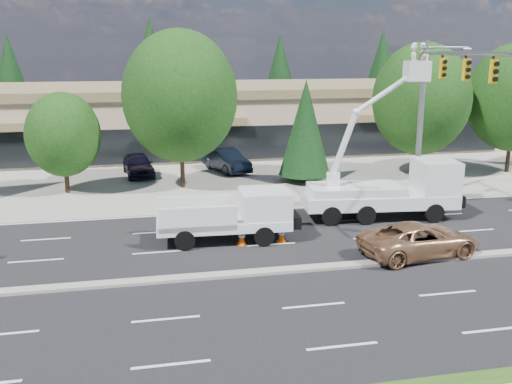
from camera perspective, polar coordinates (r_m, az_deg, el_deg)
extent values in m
plane|color=black|center=(22.73, 3.38, -7.90)|extent=(140.00, 140.00, 0.00)
cube|color=gray|center=(41.59, -3.74, 2.26)|extent=(140.00, 22.00, 0.01)
cube|color=gray|center=(22.70, 3.38, -7.76)|extent=(120.00, 0.55, 0.12)
cube|color=tan|center=(51.00, -5.36, 7.26)|extent=(50.00, 15.00, 5.00)
cube|color=olive|center=(50.75, -5.43, 10.23)|extent=(50.40, 15.40, 0.70)
cube|color=black|center=(43.71, -4.22, 4.82)|extent=(48.00, 0.12, 2.60)
cylinder|color=#332114|center=(36.40, -18.41, 1.44)|extent=(0.28, 0.28, 1.98)
ellipsoid|color=black|center=(35.96, -18.73, 5.46)|extent=(4.40, 4.40, 5.06)
cylinder|color=#332114|center=(36.10, -7.39, 2.91)|extent=(0.28, 0.28, 3.17)
ellipsoid|color=black|center=(35.54, -7.60, 9.46)|extent=(7.04, 7.04, 8.09)
cylinder|color=#332114|center=(37.76, 4.86, 1.64)|extent=(0.26, 0.26, 0.80)
cone|color=black|center=(37.21, 4.96, 6.42)|extent=(3.38, 3.38, 6.18)
cylinder|color=#332114|center=(40.52, 15.83, 3.54)|extent=(0.28, 0.28, 2.93)
ellipsoid|color=black|center=(40.04, 16.19, 8.92)|extent=(6.50, 6.50, 7.48)
cylinder|color=#332114|center=(44.17, 23.94, 3.69)|extent=(0.28, 0.28, 2.92)
cylinder|color=#332114|center=(64.08, -22.87, 5.71)|extent=(0.26, 0.26, 0.80)
cone|color=black|center=(63.64, -23.30, 10.16)|extent=(5.11, 5.11, 9.33)
cylinder|color=#332114|center=(62.88, -10.20, 6.45)|extent=(0.26, 0.26, 0.80)
cone|color=black|center=(62.40, -10.44, 11.82)|extent=(5.95, 5.95, 10.87)
cylinder|color=#332114|center=(64.76, 2.36, 6.87)|extent=(0.26, 0.26, 0.80)
cone|color=black|center=(64.32, 2.40, 11.34)|extent=(5.15, 5.15, 9.40)
cylinder|color=#332114|center=(68.63, 12.20, 6.98)|extent=(0.26, 0.26, 0.80)
cone|color=black|center=(68.21, 12.43, 11.44)|extent=(5.44, 5.44, 9.93)
cylinder|color=gray|center=(33.62, 16.11, 6.70)|extent=(0.32, 0.32, 9.00)
cylinder|color=gray|center=(29.05, 21.26, 12.76)|extent=(0.20, 10.00, 0.20)
cylinder|color=gray|center=(34.01, 18.59, 13.54)|extent=(2.60, 0.12, 0.12)
cube|color=gold|center=(31.64, 18.18, 11.68)|extent=(0.32, 0.22, 1.05)
cube|color=gold|center=(29.74, 20.29, 11.40)|extent=(0.32, 0.22, 1.05)
cube|color=gold|center=(27.89, 22.68, 11.07)|extent=(0.32, 0.22, 1.05)
cube|color=white|center=(25.94, -3.27, -3.09)|extent=(6.09, 2.48, 0.45)
cube|color=white|center=(25.99, 0.88, -1.43)|extent=(2.30, 2.25, 1.50)
cube|color=black|center=(26.05, 2.29, -0.95)|extent=(0.17, 1.90, 1.00)
cube|color=white|center=(26.63, -6.06, -1.57)|extent=(3.41, 0.46, 1.10)
cube|color=white|center=(24.81, -5.83, -2.74)|extent=(3.41, 0.46, 1.10)
cube|color=white|center=(30.06, 12.19, -0.73)|extent=(8.04, 3.15, 0.69)
cube|color=white|center=(30.85, 17.50, 1.27)|extent=(2.19, 2.49, 1.96)
cube|color=black|center=(31.11, 18.76, 1.56)|extent=(0.28, 1.96, 1.18)
cube|color=white|center=(29.57, 9.90, 0.21)|extent=(4.91, 2.73, 0.49)
cylinder|color=white|center=(29.15, 7.71, 1.18)|extent=(0.69, 0.69, 0.78)
cube|color=white|center=(29.65, 15.80, 11.58)|extent=(1.16, 0.99, 1.06)
imported|color=beige|center=(29.57, 15.46, 12.36)|extent=(0.47, 0.65, 1.69)
imported|color=beige|center=(29.72, 16.25, 12.32)|extent=(0.72, 0.88, 1.69)
ellipsoid|color=white|center=(29.56, 15.57, 14.02)|extent=(0.25, 0.25, 0.18)
ellipsoid|color=white|center=(29.72, 16.37, 13.97)|extent=(0.25, 0.25, 0.18)
cube|color=#FD5808|center=(25.61, -1.43, -5.27)|extent=(0.40, 0.40, 0.03)
cone|color=#FD5808|center=(25.50, -1.43, -4.56)|extent=(0.36, 0.36, 0.70)
cylinder|color=white|center=(25.47, -1.44, -4.41)|extent=(0.29, 0.29, 0.10)
cube|color=#FD5808|center=(25.95, 2.57, -5.01)|extent=(0.40, 0.40, 0.03)
cone|color=#FD5808|center=(25.84, 2.58, -4.31)|extent=(0.36, 0.36, 0.70)
cylinder|color=white|center=(25.82, 2.58, -4.16)|extent=(0.29, 0.29, 0.10)
imported|color=#A97852|center=(25.06, 16.02, -4.59)|extent=(5.42, 3.08, 1.43)
imported|color=black|center=(40.27, -11.69, 2.71)|extent=(2.38, 4.70, 1.53)
imported|color=black|center=(40.88, -2.96, 3.19)|extent=(3.15, 5.08, 1.58)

